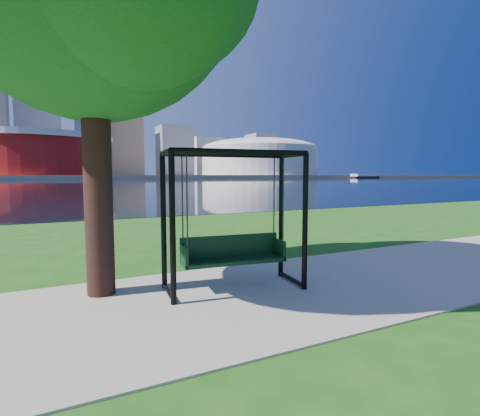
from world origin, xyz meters
TOP-DOWN VIEW (x-y plane):
  - ground at (0.00, 0.00)m, footprint 900.00×900.00m
  - path at (0.00, -0.50)m, footprint 120.00×4.00m
  - river at (0.00, 102.00)m, footprint 900.00×180.00m
  - far_bank at (0.00, 306.00)m, footprint 900.00×228.00m
  - stadium at (-10.00, 235.00)m, footprint 83.00×83.00m
  - arena at (135.00, 235.00)m, footprint 84.00×84.00m
  - skyline at (-4.27, 319.39)m, footprint 392.00×66.00m
  - swing at (-0.20, -0.01)m, footprint 2.54×1.34m
  - barge at (187.21, 183.76)m, footprint 27.78×11.94m

SIDE VIEW (x-z plane):
  - ground at x=0.00m, z-range 0.00..0.00m
  - river at x=0.00m, z-range 0.00..0.02m
  - path at x=0.00m, z-range 0.00..0.03m
  - far_bank at x=0.00m, z-range 0.00..2.00m
  - swing at x=-0.20m, z-range -0.04..2.44m
  - barge at x=187.21m, z-range -0.12..2.57m
  - stadium at x=-10.00m, z-range -1.77..30.23m
  - arena at x=135.00m, z-range 2.59..29.15m
  - skyline at x=-4.27m, z-range -12.36..84.14m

